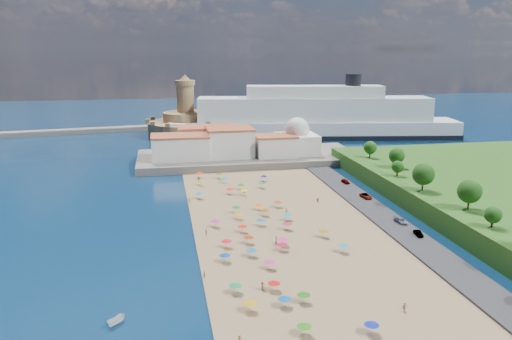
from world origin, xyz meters
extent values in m
plane|color=#071938|center=(0.00, 0.00, 0.00)|extent=(700.00, 700.00, 0.00)
cube|color=#59544C|center=(10.00, 73.00, 1.50)|extent=(90.00, 36.00, 3.00)
cube|color=#59544C|center=(-12.00, 108.00, 1.20)|extent=(18.00, 70.00, 2.40)
cube|color=silver|center=(-18.00, 69.00, 7.50)|extent=(22.00, 14.00, 9.00)
cube|color=silver|center=(2.00, 71.00, 8.50)|extent=(18.00, 16.00, 11.00)
cube|color=silver|center=(20.00, 67.00, 7.00)|extent=(16.00, 12.00, 8.00)
cube|color=silver|center=(-6.00, 83.00, 8.00)|extent=(24.00, 14.00, 10.00)
cube|color=silver|center=(30.00, 71.00, 7.00)|extent=(16.00, 16.00, 8.00)
sphere|color=silver|center=(30.00, 71.00, 13.00)|extent=(10.00, 10.00, 10.00)
cylinder|color=silver|center=(30.00, 71.00, 16.80)|extent=(1.20, 1.20, 1.60)
cylinder|color=#A48452|center=(-12.00, 138.00, 4.00)|extent=(40.00, 40.00, 8.00)
cylinder|color=#A48452|center=(-12.00, 138.00, 10.50)|extent=(24.00, 24.00, 5.00)
cylinder|color=#A48452|center=(-12.00, 138.00, 20.00)|extent=(9.00, 9.00, 14.00)
cylinder|color=#A48452|center=(-12.00, 138.00, 28.20)|extent=(10.40, 10.40, 2.40)
cone|color=#A48452|center=(-12.00, 138.00, 30.90)|extent=(6.00, 6.00, 3.00)
cube|color=black|center=(53.22, 122.84, 1.21)|extent=(151.99, 45.56, 2.42)
cube|color=silver|center=(53.22, 122.84, 4.48)|extent=(150.94, 45.00, 8.96)
cube|color=silver|center=(53.22, 122.84, 14.94)|extent=(120.81, 36.40, 11.95)
cube|color=silver|center=(53.22, 122.84, 23.90)|extent=(71.02, 24.67, 5.97)
cylinder|color=black|center=(72.89, 119.73, 29.87)|extent=(7.97, 7.97, 5.97)
cylinder|color=gray|center=(-10.84, -47.26, 1.25)|extent=(0.07, 0.07, 2.00)
cone|color=#CC910B|center=(-10.84, -47.26, 2.15)|extent=(2.50, 2.50, 0.60)
cylinder|color=gray|center=(-12.23, 48.76, 1.25)|extent=(0.07, 0.07, 2.00)
cone|color=red|center=(-12.23, 48.76, 2.15)|extent=(2.50, 2.50, 0.60)
cylinder|color=gray|center=(1.71, 8.13, 1.25)|extent=(0.07, 0.07, 2.00)
cone|color=#EC500A|center=(1.71, 8.13, 2.15)|extent=(2.50, 2.50, 0.60)
cylinder|color=gray|center=(-11.09, -17.69, 1.25)|extent=(0.07, 0.07, 2.00)
cone|color=red|center=(-11.09, -17.69, 2.15)|extent=(2.50, 2.50, 0.60)
cylinder|color=gray|center=(-5.88, -8.70, 1.25)|extent=(0.07, 0.07, 2.00)
cone|color=red|center=(-5.88, -8.70, 2.15)|extent=(2.50, 2.50, 0.60)
cylinder|color=gray|center=(-12.70, 38.20, 1.25)|extent=(0.07, 0.07, 2.00)
cone|color=#95810D|center=(-12.70, 38.20, 2.15)|extent=(2.50, 2.50, 0.60)
cylinder|color=gray|center=(-5.28, 46.01, 1.25)|extent=(0.07, 0.07, 2.00)
cone|color=#77510A|center=(-5.28, 46.01, 2.15)|extent=(2.50, 2.50, 0.60)
cylinder|color=gray|center=(-12.34, -40.10, 1.25)|extent=(0.07, 0.07, 2.00)
cone|color=#167F43|center=(-12.34, -40.10, 2.15)|extent=(2.50, 2.50, 0.60)
cylinder|color=gray|center=(1.15, -21.99, 1.25)|extent=(0.07, 0.07, 2.00)
cone|color=#C70F40|center=(1.15, -21.99, 2.15)|extent=(2.50, 2.50, 0.60)
cylinder|color=gray|center=(-5.28, 1.51, 1.25)|extent=(0.07, 0.07, 2.00)
cone|color=orange|center=(-5.28, 1.51, 2.15)|extent=(2.50, 2.50, 0.60)
cylinder|color=gray|center=(-6.30, -23.97, 1.25)|extent=(0.07, 0.07, 2.00)
cone|color=#106A95|center=(-6.30, -23.97, 2.15)|extent=(2.50, 2.50, 0.60)
cylinder|color=gray|center=(-3.71, -30.90, 1.25)|extent=(0.07, 0.07, 2.00)
cone|color=#C72A7A|center=(-3.71, -30.90, 2.15)|extent=(2.50, 2.50, 0.60)
cylinder|color=gray|center=(14.65, -25.44, 1.25)|extent=(0.07, 0.07, 2.00)
cone|color=teal|center=(14.65, -25.44, 2.15)|extent=(2.50, 2.50, 0.60)
cylinder|color=gray|center=(-12.49, -25.74, 1.25)|extent=(0.07, 0.07, 2.00)
cone|color=#0B3992|center=(-12.49, -25.74, 2.15)|extent=(2.50, 2.50, 0.60)
cylinder|color=gray|center=(-5.64, -16.32, 1.25)|extent=(0.07, 0.07, 2.00)
cone|color=maroon|center=(-5.64, -16.32, 2.15)|extent=(2.50, 2.50, 0.60)
cylinder|color=gray|center=(-12.10, -3.50, 1.25)|extent=(0.07, 0.07, 2.00)
cone|color=#AB2492|center=(-12.10, -3.50, 2.15)|extent=(2.50, 2.50, 0.60)
cylinder|color=gray|center=(-4.49, 39.53, 1.25)|extent=(0.07, 0.07, 2.00)
cone|color=#0F868C|center=(-4.49, 39.53, 2.15)|extent=(2.50, 2.50, 0.60)
cylinder|color=gray|center=(9.55, 39.75, 1.25)|extent=(0.07, 0.07, 2.00)
cone|color=#0D0B8F|center=(9.55, 39.75, 2.15)|extent=(2.50, 2.50, 0.60)
cylinder|color=gray|center=(13.16, -15.67, 1.25)|extent=(0.07, 0.07, 2.00)
cone|color=#8D700C|center=(13.16, -15.67, 2.15)|extent=(2.50, 2.50, 0.60)
cylinder|color=gray|center=(-4.35, 25.72, 1.25)|extent=(0.07, 0.07, 2.00)
cone|color=red|center=(-4.35, 25.72, 2.15)|extent=(2.50, 2.50, 0.60)
cylinder|color=gray|center=(-0.27, 23.52, 1.25)|extent=(0.07, 0.07, 2.00)
cone|color=yellow|center=(-0.27, 23.52, 2.15)|extent=(2.50, 2.50, 0.60)
cylinder|color=gray|center=(-0.37, -4.81, 1.25)|extent=(0.07, 0.07, 2.00)
cone|color=#0F698D|center=(-0.37, -4.81, 2.15)|extent=(2.50, 2.50, 0.60)
cylinder|color=gray|center=(5.67, -8.86, 1.25)|extent=(0.07, 0.07, 2.00)
cone|color=#9C214C|center=(5.67, -8.86, 2.15)|extent=(2.50, 2.50, 0.60)
cylinder|color=gray|center=(2.31, 2.77, 1.25)|extent=(0.07, 0.07, 2.00)
cone|color=#894A0C|center=(2.31, 2.77, 2.15)|extent=(2.50, 2.50, 0.60)
cylinder|color=gray|center=(-0.03, 30.02, 1.25)|extent=(0.07, 0.07, 2.00)
cone|color=#237915|center=(-0.03, 30.02, 2.15)|extent=(2.50, 2.50, 0.60)
cylinder|color=gray|center=(7.33, -57.84, 1.25)|extent=(0.07, 0.07, 2.00)
cone|color=#0C20A4|center=(7.33, -57.84, 2.15)|extent=(2.50, 2.50, 0.60)
cylinder|color=gray|center=(7.53, -1.86, 1.25)|extent=(0.07, 0.07, 2.00)
cone|color=teal|center=(7.53, -1.86, 2.15)|extent=(2.50, 2.50, 0.60)
cylinder|color=gray|center=(-5.07, 7.05, 1.25)|extent=(0.07, 0.07, 2.00)
cone|color=#136D29|center=(-5.07, 7.05, 2.15)|extent=(2.50, 2.50, 0.60)
cylinder|color=gray|center=(-4.98, -40.55, 1.25)|extent=(0.07, 0.07, 2.00)
cone|color=red|center=(-4.98, -40.55, 2.15)|extent=(2.50, 2.50, 0.60)
cylinder|color=gray|center=(-14.22, 22.71, 1.25)|extent=(0.07, 0.07, 2.00)
cone|color=#0F7B8D|center=(-14.22, 22.71, 2.15)|extent=(2.50, 2.50, 0.60)
cylinder|color=gray|center=(7.06, 31.01, 1.25)|extent=(0.07, 0.07, 2.00)
cone|color=#157A38|center=(7.06, 31.01, 2.15)|extent=(2.50, 2.50, 0.60)
cylinder|color=gray|center=(-4.48, -46.87, 1.25)|extent=(0.07, 0.07, 2.00)
cone|color=#0B5495|center=(-4.48, -46.87, 2.15)|extent=(2.50, 2.50, 0.60)
cylinder|color=gray|center=(-0.67, -46.01, 1.25)|extent=(0.07, 0.07, 2.00)
cone|color=#1B6F13|center=(-0.67, -46.01, 2.15)|extent=(2.50, 2.50, 0.60)
cylinder|color=gray|center=(7.55, 9.55, 1.25)|extent=(0.07, 0.07, 2.00)
cone|color=#A03C0E|center=(7.55, 9.55, 2.15)|extent=(2.50, 2.50, 0.60)
cylinder|color=gray|center=(2.18, -19.07, 1.25)|extent=(0.07, 0.07, 2.00)
cone|color=#C72A91|center=(2.18, -19.07, 2.15)|extent=(2.50, 2.50, 0.60)
cylinder|color=gray|center=(-3.53, -56.19, 1.25)|extent=(0.07, 0.07, 2.00)
cone|color=#287C16|center=(-3.53, -56.19, 2.15)|extent=(2.50, 2.50, 0.60)
imported|color=tan|center=(-17.56, 18.54, 1.18)|extent=(1.32, 0.93, 1.87)
imported|color=tan|center=(-14.17, -56.86, 1.15)|extent=(1.02, 1.02, 1.79)
imported|color=tan|center=(-12.89, 43.45, 1.18)|extent=(1.15, 1.02, 1.87)
imported|color=tan|center=(15.84, -52.50, 1.15)|extent=(1.12, 0.61, 1.81)
imported|color=tan|center=(-7.01, -39.61, 1.14)|extent=(1.26, 1.71, 1.79)
imported|color=tan|center=(-15.06, -8.78, 1.06)|extent=(0.97, 1.00, 1.62)
imported|color=tan|center=(8.73, 3.82, 1.11)|extent=(0.71, 0.75, 1.72)
imported|color=tan|center=(-17.57, -32.52, 1.03)|extent=(0.66, 0.67, 1.56)
imported|color=tan|center=(20.48, 12.01, 1.03)|extent=(1.52, 0.82, 1.57)
imported|color=tan|center=(0.12, 24.57, 1.08)|extent=(1.00, 0.91, 1.66)
imported|color=tan|center=(0.84, -17.39, 1.20)|extent=(0.88, 1.08, 1.90)
imported|color=white|center=(-33.69, -46.91, 0.72)|extent=(3.54, 3.73, 1.44)
imported|color=gray|center=(36.00, -10.70, 1.38)|extent=(2.40, 4.88, 1.36)
imported|color=gray|center=(36.00, -19.92, 1.31)|extent=(1.71, 3.84, 1.22)
imported|color=gray|center=(36.00, 12.36, 1.38)|extent=(2.80, 5.13, 1.36)
imported|color=gray|center=(36.00, 29.89, 1.38)|extent=(2.12, 4.18, 1.37)
cylinder|color=#382314|center=(47.72, -30.84, 7.08)|extent=(0.50, 0.50, 2.16)
sphere|color=#14380F|center=(47.72, -30.84, 9.02)|extent=(3.88, 3.88, 3.88)
cylinder|color=#382314|center=(50.26, -17.87, 7.67)|extent=(0.50, 0.50, 3.33)
sphere|color=#14380F|center=(50.26, -17.87, 10.67)|extent=(6.00, 6.00, 6.00)
cylinder|color=#382314|center=(47.40, -0.28, 7.73)|extent=(0.50, 0.50, 3.47)
sphere|color=#14380F|center=(47.40, -0.28, 10.86)|extent=(6.24, 6.24, 6.24)
cylinder|color=#382314|center=(48.14, 16.86, 7.07)|extent=(0.50, 0.50, 2.14)
sphere|color=#14380F|center=(48.14, 16.86, 9.00)|extent=(3.85, 3.85, 3.85)
cylinder|color=#382314|center=(52.97, 27.48, 7.49)|extent=(0.50, 0.50, 2.99)
sphere|color=#14380F|center=(52.97, 27.48, 10.18)|extent=(5.38, 5.38, 5.38)
cylinder|color=#382314|center=(50.74, 44.45, 7.34)|extent=(0.50, 0.50, 2.69)
sphere|color=#14380F|center=(50.74, 44.45, 9.76)|extent=(4.83, 4.83, 4.83)
camera|label=1|loc=(-24.64, -125.53, 45.35)|focal=35.00mm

